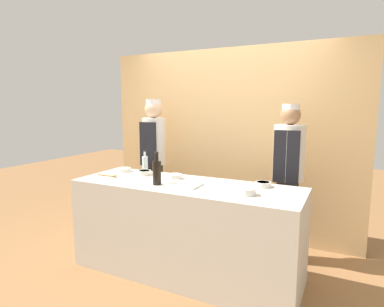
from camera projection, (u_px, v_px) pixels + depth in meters
ground_plane at (185, 272)px, 3.28m from camera, size 14.00×14.00×0.00m
cabinet_wall at (229, 143)px, 4.20m from camera, size 3.33×0.18×2.40m
counter at (185, 229)px, 3.21m from camera, size 2.27×0.76×0.93m
sauce_bowl_green at (145, 172)px, 3.53m from camera, size 0.15×0.15×0.05m
sauce_bowl_red at (263, 184)px, 3.02m from camera, size 0.15×0.15×0.05m
sauce_bowl_brown at (248, 191)px, 2.74m from camera, size 0.14×0.14×0.06m
sauce_bowl_white at (175, 176)px, 3.36m from camera, size 0.15×0.15×0.05m
sauce_bowl_orange at (124, 170)px, 3.72m from camera, size 0.16×0.16×0.04m
cutting_board at (184, 185)px, 3.06m from camera, size 0.31×0.23×0.02m
bottle_clear at (145, 164)px, 3.67m from camera, size 0.06×0.06×0.26m
bottle_soy at (157, 172)px, 3.09m from camera, size 0.08×0.08×0.32m
wooden_spoon at (110, 175)px, 3.46m from camera, size 0.26×0.04×0.03m
chef_left at (154, 160)px, 4.18m from camera, size 0.30×0.30×1.77m
chef_right at (288, 176)px, 3.44m from camera, size 0.32×0.32×1.70m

